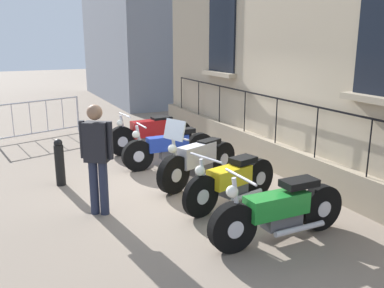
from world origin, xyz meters
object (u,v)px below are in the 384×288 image
object	(u,v)px
motorcycle_blue	(169,148)
motorcycle_yellow	(231,182)
motorcycle_green	(279,212)
bollard	(60,162)
crowd_barrier	(39,118)
motorcycle_red	(150,134)
motorcycle_silver	(198,161)
pedestrian_standing	(97,153)

from	to	relation	value
motorcycle_blue	motorcycle_yellow	bearing A→B (deg)	91.91
motorcycle_blue	motorcycle_green	world-z (taller)	motorcycle_green
motorcycle_green	bollard	bearing A→B (deg)	-56.37
motorcycle_yellow	crowd_barrier	xyz separation A→B (m)	(2.32, -6.46, 0.14)
motorcycle_blue	bollard	world-z (taller)	motorcycle_blue
motorcycle_red	motorcycle_yellow	size ratio (longest dim) A/B	1.11
motorcycle_blue	motorcycle_silver	world-z (taller)	motorcycle_silver
motorcycle_red	motorcycle_yellow	bearing A→B (deg)	90.55
motorcycle_red	motorcycle_silver	xyz separation A→B (m)	(-0.02, 2.61, 0.01)
bollard	motorcycle_yellow	bearing A→B (deg)	136.79
motorcycle_blue	bollard	size ratio (longest dim) A/B	2.37
motorcycle_green	motorcycle_yellow	bearing A→B (deg)	-90.89
motorcycle_silver	motorcycle_yellow	world-z (taller)	motorcycle_silver
bollard	pedestrian_standing	bearing A→B (deg)	102.28
motorcycle_red	bollard	size ratio (longest dim) A/B	2.45
crowd_barrier	motorcycle_silver	bearing A→B (deg)	113.60
pedestrian_standing	motorcycle_yellow	bearing A→B (deg)	163.23
motorcycle_green	crowd_barrier	world-z (taller)	crowd_barrier
motorcycle_silver	pedestrian_standing	world-z (taller)	pedestrian_standing
motorcycle_red	motorcycle_silver	distance (m)	2.61
motorcycle_yellow	crowd_barrier	world-z (taller)	crowd_barrier
crowd_barrier	motorcycle_blue	bearing A→B (deg)	119.28
motorcycle_silver	pedestrian_standing	distance (m)	2.17
crowd_barrier	pedestrian_standing	distance (m)	5.87
bollard	pedestrian_standing	size ratio (longest dim) A/B	0.51
motorcycle_silver	motorcycle_green	size ratio (longest dim) A/B	0.90
motorcycle_yellow	motorcycle_green	bearing A→B (deg)	89.11
motorcycle_silver	motorcycle_green	world-z (taller)	motorcycle_silver
pedestrian_standing	motorcycle_silver	bearing A→B (deg)	-164.05
motorcycle_red	motorcycle_blue	world-z (taller)	motorcycle_blue
pedestrian_standing	crowd_barrier	bearing A→B (deg)	-87.23
motorcycle_red	motorcycle_blue	distance (m)	1.33
crowd_barrier	pedestrian_standing	bearing A→B (deg)	92.77
crowd_barrier	bollard	bearing A→B (deg)	89.00
motorcycle_red	crowd_barrier	distance (m)	3.51
motorcycle_blue	motorcycle_yellow	xyz separation A→B (m)	(-0.08, 2.47, 0.02)
motorcycle_red	bollard	distance (m)	2.82
motorcycle_red	pedestrian_standing	world-z (taller)	pedestrian_standing
motorcycle_green	crowd_barrier	size ratio (longest dim) A/B	0.94
motorcycle_red	crowd_barrier	size ratio (longest dim) A/B	0.96
motorcycle_red	motorcycle_silver	size ratio (longest dim) A/B	1.12
motorcycle_yellow	motorcycle_green	world-z (taller)	motorcycle_green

